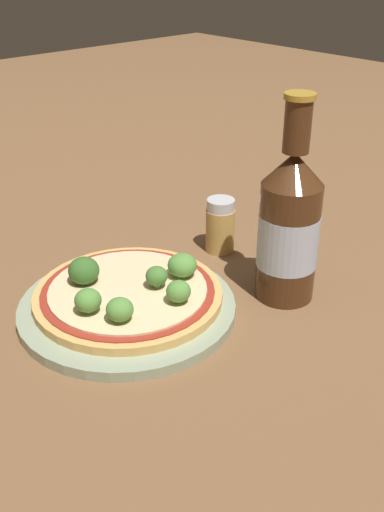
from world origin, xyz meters
name	(u,v)px	position (x,y,z in m)	size (l,w,h in m)	color
ground_plane	(133,300)	(0.00, 0.00, 0.00)	(3.00, 3.00, 0.00)	brown
plate	(127,307)	(0.01, -0.02, 0.01)	(0.24, 0.24, 0.01)	#93A384
pizza	(128,293)	(0.01, -0.01, 0.02)	(0.21, 0.21, 0.01)	tan
broccoli_floret_0	(88,300)	(0.02, -0.07, 0.04)	(0.03, 0.03, 0.03)	#7A9E5B
broccoli_floret_1	(84,271)	(-0.03, -0.04, 0.04)	(0.04, 0.04, 0.03)	#7A9E5B
broccoli_floret_2	(120,310)	(0.05, -0.06, 0.04)	(0.03, 0.03, 0.03)	#7A9E5B
broccoli_floret_3	(178,291)	(0.07, 0.01, 0.04)	(0.03, 0.03, 0.03)	#7A9E5B
broccoli_floret_4	(182,265)	(0.03, 0.05, 0.04)	(0.03, 0.03, 0.03)	#7A9E5B
broccoli_floret_5	(157,276)	(0.03, 0.01, 0.04)	(0.02, 0.02, 0.03)	#7A9E5B
beer_bottle	(289,226)	(0.11, 0.14, 0.09)	(0.07, 0.07, 0.24)	#472814
pepper_shaker	(220,226)	(-0.02, 0.16, 0.04)	(0.04, 0.04, 0.07)	tan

